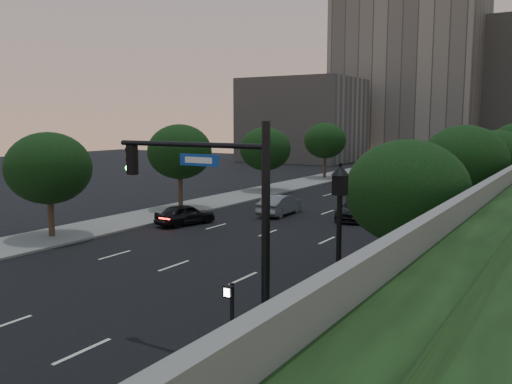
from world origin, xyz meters
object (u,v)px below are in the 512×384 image
Objects in this scene: sedan_far_left at (376,174)px; pedestrian_c at (422,240)px; sedan_near_left at (185,214)px; sedan_far_right at (443,192)px; traffic_signal_mast at (233,237)px; sedan_near_right at (357,209)px; pedestrian_a at (330,301)px; street_lamp at (339,249)px; pedestrian_b at (393,256)px; sedan_mid_left at (280,205)px.

sedan_far_left is 3.07× the size of pedestrian_c.
sedan_near_left is 24.10m from sedan_far_right.
traffic_signal_mast is 24.17m from sedan_near_right.
pedestrian_a is at bearing -79.03° from sedan_near_right.
sedan_near_right is at bearing -50.00° from pedestrian_c.
pedestrian_b is (-0.14, 6.63, -1.71)m from street_lamp.
sedan_far_left is 36.73m from pedestrian_c.
sedan_far_left is 26.15m from sedan_near_right.
sedan_near_left is at bearing -24.44° from pedestrian_b.
pedestrian_a reaches higher than pedestrian_c.
sedan_far_left is (-14.09, 44.24, -1.95)m from street_lamp.
sedan_near_left is 1.04× the size of sedan_far_right.
pedestrian_b reaches higher than sedan_near_left.
sedan_far_left is at bearing 104.57° from traffic_signal_mast.
street_lamp is at bearing 82.75° from pedestrian_b.
sedan_near_right reaches higher than sedan_far_right.
sedan_near_left is at bearing -126.98° from sedan_far_right.
traffic_signal_mast is at bearing 85.11° from pedestrian_c.
sedan_far_left is at bearing -77.37° from sedan_near_left.
sedan_far_right is (-3.60, 31.88, -1.94)m from street_lamp.
traffic_signal_mast is 1.50× the size of sedan_mid_left.
sedan_far_left is at bearing 107.67° from street_lamp.
sedan_far_right is (-2.12, 36.15, -2.98)m from traffic_signal_mast.
traffic_signal_mast is 1.25× the size of street_lamp.
sedan_near_right is (-6.73, 19.15, -1.88)m from street_lamp.
sedan_mid_left is 2.78× the size of pedestrian_a.
street_lamp is 21.73m from sedan_mid_left.
street_lamp reaches higher than pedestrian_c.
sedan_near_right is 1.29× the size of sedan_far_right.
traffic_signal_mast is 15.01m from pedestrian_c.
street_lamp is 1.07× the size of sedan_near_right.
pedestrian_a is at bearing 120.97° from sedan_mid_left.
sedan_far_right is at bearing -90.69° from pedestrian_b.
sedan_far_right is (8.64, 14.03, -0.08)m from sedan_mid_left.
pedestrian_b is 3.78m from pedestrian_c.
traffic_signal_mast reaches higher than sedan_mid_left.
sedan_near_left is at bearing 132.97° from traffic_signal_mast.
sedan_far_left is at bearing -65.47° from pedestrian_c.
traffic_signal_mast reaches higher than sedan_far_right.
street_lamp is 6.85m from pedestrian_b.
sedan_mid_left is 16.51m from pedestrian_b.
sedan_near_left is (-15.81, 11.11, -1.92)m from street_lamp.
pedestrian_a reaches higher than sedan_far_left.
pedestrian_b is (1.34, 10.90, -2.75)m from traffic_signal_mast.
sedan_near_left is at bearing -0.89° from pedestrian_c.
sedan_mid_left is at bearing 124.45° from street_lamp.
sedan_far_left is 0.94× the size of sedan_near_right.
traffic_signal_mast is 1.66× the size of sedan_near_left.
street_lamp is 3.62× the size of pedestrian_b.
sedan_mid_left is 2.92× the size of pedestrian_c.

